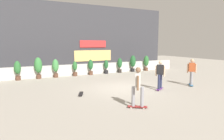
{
  "coord_description": "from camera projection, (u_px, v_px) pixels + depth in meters",
  "views": [
    {
      "loc": [
        -5.7,
        -9.95,
        2.63
      ],
      "look_at": [
        0.0,
        1.5,
        0.9
      ],
      "focal_mm": 31.3,
      "sensor_mm": 36.0,
      "label": 1
    }
  ],
  "objects": [
    {
      "name": "ground_plane",
      "position": [
        123.0,
        88.0,
        11.7
      ],
      "size": [
        48.0,
        48.0,
        0.0
      ],
      "primitive_type": "plane",
      "color": "#A8A093"
    },
    {
      "name": "planter_wall",
      "position": [
        89.0,
        69.0,
        16.96
      ],
      "size": [
        18.0,
        0.4,
        0.9
      ],
      "primitive_type": "cube",
      "color": "beige",
      "rests_on": "ground"
    },
    {
      "name": "building_backdrop",
      "position": [
        75.0,
        38.0,
        20.13
      ],
      "size": [
        20.0,
        2.08,
        6.5
      ],
      "color": "#38383D",
      "rests_on": "ground"
    },
    {
      "name": "potted_plant_0",
      "position": [
        18.0,
        69.0,
        14.05
      ],
      "size": [
        0.47,
        0.47,
        1.4
      ],
      "color": "brown",
      "rests_on": "ground"
    },
    {
      "name": "potted_plant_1",
      "position": [
        38.0,
        66.0,
        14.65
      ],
      "size": [
        0.57,
        0.57,
        1.62
      ],
      "color": "brown",
      "rests_on": "ground"
    },
    {
      "name": "potted_plant_2",
      "position": [
        56.0,
        67.0,
        15.22
      ],
      "size": [
        0.48,
        0.48,
        1.43
      ],
      "color": "brown",
      "rests_on": "ground"
    },
    {
      "name": "potted_plant_3",
      "position": [
        75.0,
        68.0,
        15.93
      ],
      "size": [
        0.37,
        0.37,
        1.21
      ],
      "color": "brown",
      "rests_on": "ground"
    },
    {
      "name": "potted_plant_4",
      "position": [
        91.0,
        66.0,
        16.52
      ],
      "size": [
        0.42,
        0.42,
        1.3
      ],
      "color": "brown",
      "rests_on": "ground"
    },
    {
      "name": "potted_plant_5",
      "position": [
        106.0,
        66.0,
        17.17
      ],
      "size": [
        0.38,
        0.38,
        1.23
      ],
      "color": "black",
      "rests_on": "ground"
    },
    {
      "name": "potted_plant_6",
      "position": [
        120.0,
        64.0,
        17.76
      ],
      "size": [
        0.43,
        0.43,
        1.33
      ],
      "color": "#2D2823",
      "rests_on": "ground"
    },
    {
      "name": "potted_plant_7",
      "position": [
        133.0,
        62.0,
        18.36
      ],
      "size": [
        0.53,
        0.53,
        1.54
      ],
      "color": "black",
      "rests_on": "ground"
    },
    {
      "name": "potted_plant_8",
      "position": [
        146.0,
        62.0,
        19.05
      ],
      "size": [
        0.5,
        0.5,
        1.47
      ],
      "color": "brown",
      "rests_on": "ground"
    },
    {
      "name": "skater_foreground",
      "position": [
        138.0,
        86.0,
        7.9
      ],
      "size": [
        0.77,
        0.62,
        1.7
      ],
      "color": "maroon",
      "rests_on": "ground"
    },
    {
      "name": "skater_far_left",
      "position": [
        160.0,
        74.0,
        11.06
      ],
      "size": [
        0.78,
        0.6,
        1.7
      ],
      "color": "#72338C",
      "rests_on": "ground"
    },
    {
      "name": "skater_far_right",
      "position": [
        192.0,
        71.0,
        12.19
      ],
      "size": [
        0.69,
        0.72,
        1.7
      ],
      "color": "#266699",
      "rests_on": "ground"
    },
    {
      "name": "skateboard_near_camera",
      "position": [
        81.0,
        94.0,
        10.11
      ],
      "size": [
        0.49,
        0.82,
        0.08
      ],
      "color": "black",
      "rests_on": "ground"
    }
  ]
}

